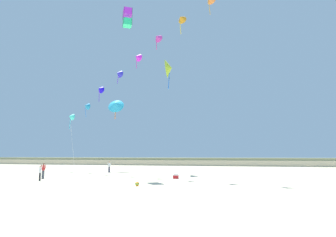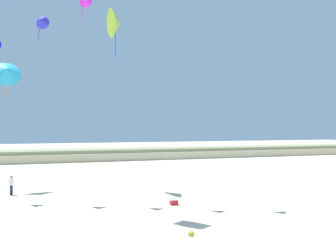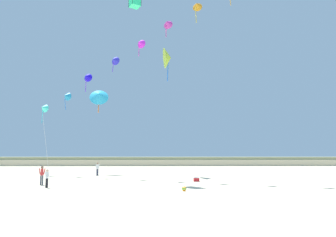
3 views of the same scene
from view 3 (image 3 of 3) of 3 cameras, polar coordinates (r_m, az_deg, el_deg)
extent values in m
plane|color=beige|center=(22.93, 2.83, -13.86)|extent=(240.00, 240.00, 0.00)
cube|color=beige|center=(70.64, 0.43, -8.35)|extent=(120.00, 8.65, 1.35)
cube|color=gray|center=(70.62, 0.43, -7.65)|extent=(120.00, 7.35, 0.77)
cylinder|color=black|center=(27.70, -22.19, -11.32)|extent=(0.11, 0.11, 0.78)
cylinder|color=black|center=(27.59, -22.00, -11.35)|extent=(0.11, 0.11, 0.78)
cylinder|color=white|center=(27.59, -22.03, -9.96)|extent=(0.21, 0.21, 0.55)
cylinder|color=white|center=(27.72, -22.28, -9.84)|extent=(0.20, 0.15, 0.52)
cylinder|color=white|center=(27.46, -21.78, -9.90)|extent=(0.20, 0.15, 0.52)
sphere|color=beige|center=(27.57, -22.00, -9.16)|extent=(0.21, 0.21, 0.21)
cylinder|color=#282D4C|center=(40.07, -13.40, -9.94)|extent=(0.12, 0.12, 0.84)
cylinder|color=#282D4C|center=(40.14, -13.21, -9.94)|extent=(0.12, 0.12, 0.84)
cylinder|color=white|center=(40.07, -13.28, -8.91)|extent=(0.22, 0.22, 0.60)
cylinder|color=white|center=(39.97, -13.52, -8.84)|extent=(0.20, 0.20, 0.57)
cylinder|color=white|center=(40.16, -13.04, -8.84)|extent=(0.20, 0.20, 0.57)
sphere|color=#9E7051|center=(40.05, -13.26, -8.31)|extent=(0.23, 0.23, 0.23)
cylinder|color=#474C56|center=(30.02, -22.79, -10.80)|extent=(0.13, 0.13, 0.87)
cylinder|color=#474C56|center=(30.05, -23.08, -10.78)|extent=(0.13, 0.13, 0.87)
cylinder|color=red|center=(29.98, -22.87, -9.37)|extent=(0.23, 0.23, 0.62)
cylinder|color=red|center=(29.93, -22.50, -9.31)|extent=(0.21, 0.11, 0.58)
cylinder|color=red|center=(30.03, -23.24, -9.26)|extent=(0.21, 0.11, 0.58)
sphere|color=brown|center=(29.96, -22.84, -8.55)|extent=(0.24, 0.24, 0.24)
cone|color=#42E8D9|center=(43.90, -22.63, 1.88)|extent=(1.32, 1.18, 1.19)
cylinder|color=#39CCE5|center=(43.86, -22.84, 0.38)|extent=(0.09, 0.19, 1.87)
cone|color=#1F8EC2|center=(42.20, -18.80, 4.07)|extent=(1.32, 1.15, 1.15)
cylinder|color=#3985E5|center=(42.13, -19.01, 2.68)|extent=(0.24, 0.18, 1.61)
cone|color=#180DE7|center=(40.48, -15.16, 7.68)|extent=(1.26, 1.05, 1.18)
cylinder|color=#6A39E5|center=(40.31, -15.38, 6.14)|extent=(0.15, 0.20, 1.76)
cone|color=#292ACB|center=(38.75, -10.20, 10.91)|extent=(1.32, 1.15, 1.16)
cylinder|color=#6139E5|center=(38.58, -10.42, 9.65)|extent=(0.22, 0.08, 1.29)
cone|color=#DA25E3|center=(37.81, -5.34, 14.14)|extent=(1.35, 1.22, 1.16)
cylinder|color=#E539C4|center=(37.56, -5.56, 12.79)|extent=(0.10, 0.17, 1.41)
cone|color=#BF37A4|center=(37.05, -0.14, 17.70)|extent=(1.34, 1.22, 1.22)
cylinder|color=#E53999|center=(36.73, -0.37, 16.34)|extent=(0.09, 0.24, 1.42)
cone|color=orange|center=(37.04, 5.55, 20.68)|extent=(1.29, 1.16, 1.22)
cylinder|color=yellow|center=(36.57, 5.33, 19.05)|extent=(0.17, 0.14, 1.86)
cylinder|color=silver|center=(43.54, -22.30, -4.08)|extent=(1.32, 0.06, 8.84)
cone|color=#B3D62C|center=(42.07, -0.05, 11.48)|extent=(1.54, 2.91, 2.87)
cone|color=blue|center=(42.08, -0.05, 11.50)|extent=(0.90, 1.61, 1.58)
cylinder|color=blue|center=(41.53, -0.05, 8.99)|extent=(0.23, 0.49, 2.94)
cone|color=#31BFED|center=(44.26, -13.03, 4.31)|extent=(2.96, 2.45, 2.77)
cone|color=orange|center=(44.27, -13.03, 4.33)|extent=(1.64, 1.40, 1.55)
cylinder|color=orange|center=(44.02, -13.08, 2.45)|extent=(0.17, 0.12, 2.10)
cube|color=#29E48F|center=(36.50, -6.33, 21.06)|extent=(1.46, 1.46, 0.93)
cylinder|color=black|center=(37.47, -5.88, 21.55)|extent=(0.04, 0.04, 2.40)
cube|color=red|center=(31.36, 5.43, -11.53)|extent=(0.56, 0.40, 0.36)
cube|color=white|center=(31.34, 5.43, -11.15)|extent=(0.58, 0.41, 0.06)
cylinder|color=black|center=(31.34, 5.43, -11.04)|extent=(0.45, 0.03, 0.03)
sphere|color=orange|center=(23.60, 3.09, -13.21)|extent=(0.36, 0.36, 0.36)
cylinder|color=green|center=(23.60, 3.09, -13.21)|extent=(0.36, 0.36, 0.09)
camera|label=1|loc=(9.43, 77.53, -3.60)|focal=28.00mm
camera|label=2|loc=(8.68, -43.21, 14.43)|focal=38.00mm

